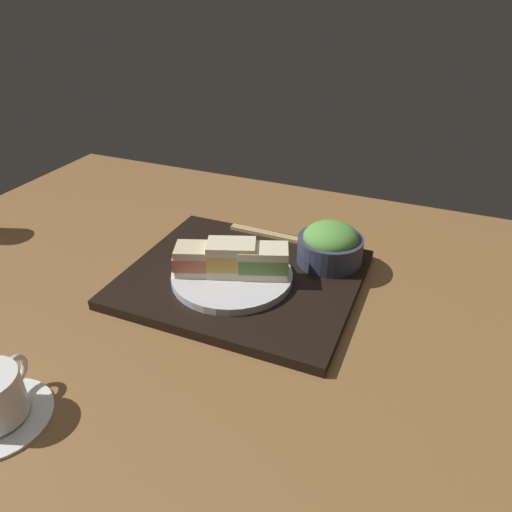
{
  "coord_description": "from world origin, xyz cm",
  "views": [
    {
      "loc": [
        -27.68,
        56.5,
        46.37
      ],
      "look_at": [
        -1.09,
        -6.94,
        5.0
      ],
      "focal_mm": 33.31,
      "sensor_mm": 36.0,
      "label": 1
    }
  ],
  "objects_px": {
    "sandwich_near": "(264,261)",
    "salad_bowl": "(330,245)",
    "sandwich_plate": "(232,276)",
    "chopsticks_pair": "(274,235)",
    "sandwich_middle": "(232,258)",
    "sandwich_far": "(200,259)"
  },
  "relations": [
    {
      "from": "sandwich_plate",
      "to": "salad_bowl",
      "type": "relative_size",
      "value": 1.77
    },
    {
      "from": "sandwich_near",
      "to": "chopsticks_pair",
      "type": "bearing_deg",
      "value": -75.98
    },
    {
      "from": "sandwich_plate",
      "to": "sandwich_middle",
      "type": "relative_size",
      "value": 2.23
    },
    {
      "from": "sandwich_near",
      "to": "sandwich_middle",
      "type": "distance_m",
      "value": 0.05
    },
    {
      "from": "sandwich_plate",
      "to": "salad_bowl",
      "type": "xyz_separation_m",
      "value": [
        -0.13,
        -0.12,
        0.03
      ]
    },
    {
      "from": "salad_bowl",
      "to": "chopsticks_pair",
      "type": "relative_size",
      "value": 0.59
    },
    {
      "from": "salad_bowl",
      "to": "sandwich_plate",
      "type": "bearing_deg",
      "value": 41.46
    },
    {
      "from": "sandwich_middle",
      "to": "salad_bowl",
      "type": "height_order",
      "value": "salad_bowl"
    },
    {
      "from": "salad_bowl",
      "to": "chopsticks_pair",
      "type": "xyz_separation_m",
      "value": [
        0.12,
        -0.05,
        -0.03
      ]
    },
    {
      "from": "sandwich_middle",
      "to": "sandwich_far",
      "type": "relative_size",
      "value": 0.94
    },
    {
      "from": "sandwich_near",
      "to": "sandwich_middle",
      "type": "height_order",
      "value": "sandwich_middle"
    },
    {
      "from": "sandwich_plate",
      "to": "sandwich_far",
      "type": "xyz_separation_m",
      "value": [
        0.05,
        0.02,
        0.03
      ]
    },
    {
      "from": "sandwich_middle",
      "to": "sandwich_far",
      "type": "distance_m",
      "value": 0.05
    },
    {
      "from": "sandwich_plate",
      "to": "sandwich_far",
      "type": "bearing_deg",
      "value": 18.68
    },
    {
      "from": "sandwich_plate",
      "to": "sandwich_far",
      "type": "height_order",
      "value": "sandwich_far"
    },
    {
      "from": "sandwich_near",
      "to": "sandwich_far",
      "type": "relative_size",
      "value": 0.96
    },
    {
      "from": "sandwich_plate",
      "to": "sandwich_near",
      "type": "relative_size",
      "value": 2.19
    },
    {
      "from": "sandwich_far",
      "to": "sandwich_middle",
      "type": "bearing_deg",
      "value": -161.32
    },
    {
      "from": "sandwich_near",
      "to": "salad_bowl",
      "type": "height_order",
      "value": "salad_bowl"
    },
    {
      "from": "sandwich_plate",
      "to": "chopsticks_pair",
      "type": "relative_size",
      "value": 1.04
    },
    {
      "from": "sandwich_far",
      "to": "salad_bowl",
      "type": "relative_size",
      "value": 0.84
    },
    {
      "from": "sandwich_middle",
      "to": "sandwich_far",
      "type": "bearing_deg",
      "value": 18.68
    }
  ]
}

